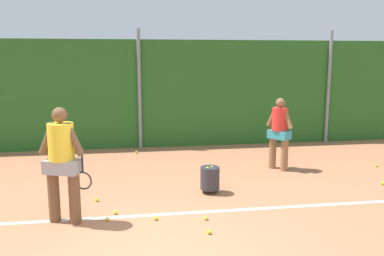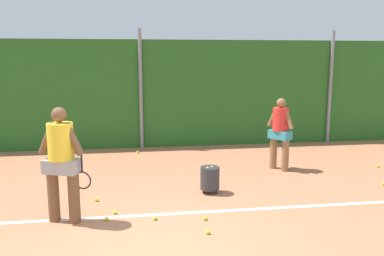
{
  "view_description": "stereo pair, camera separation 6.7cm",
  "coord_description": "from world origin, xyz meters",
  "px_view_note": "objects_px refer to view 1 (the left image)",
  "views": [
    {
      "loc": [
        -0.27,
        -4.84,
        2.51
      ],
      "look_at": [
        0.86,
        2.45,
        1.22
      ],
      "focal_mm": 37.6,
      "sensor_mm": 36.0,
      "label": 1
    },
    {
      "loc": [
        -0.2,
        -4.85,
        2.51
      ],
      "look_at": [
        0.86,
        2.45,
        1.22
      ],
      "focal_mm": 37.6,
      "sensor_mm": 36.0,
      "label": 2
    }
  ],
  "objects_px": {
    "ball_hopper": "(210,178)",
    "tennis_ball_4": "(115,212)",
    "tennis_ball_7": "(383,183)",
    "player_foreground_near": "(62,159)",
    "tennis_ball_0": "(97,200)",
    "tennis_ball_10": "(107,219)",
    "tennis_ball_9": "(209,232)",
    "tennis_ball_8": "(137,152)",
    "tennis_ball_5": "(377,165)",
    "tennis_ball_3": "(156,218)",
    "player_midcourt": "(279,130)",
    "tennis_ball_1": "(206,218)"
  },
  "relations": [
    {
      "from": "ball_hopper",
      "to": "tennis_ball_4",
      "type": "xyz_separation_m",
      "value": [
        -1.73,
        -0.8,
        -0.26
      ]
    },
    {
      "from": "ball_hopper",
      "to": "tennis_ball_7",
      "type": "height_order",
      "value": "ball_hopper"
    },
    {
      "from": "player_foreground_near",
      "to": "tennis_ball_0",
      "type": "relative_size",
      "value": 27.13
    },
    {
      "from": "tennis_ball_0",
      "to": "tennis_ball_10",
      "type": "relative_size",
      "value": 1.0
    },
    {
      "from": "player_foreground_near",
      "to": "tennis_ball_9",
      "type": "distance_m",
      "value": 2.45
    },
    {
      "from": "tennis_ball_8",
      "to": "tennis_ball_9",
      "type": "bearing_deg",
      "value": -79.72
    },
    {
      "from": "tennis_ball_8",
      "to": "tennis_ball_9",
      "type": "height_order",
      "value": "same"
    },
    {
      "from": "player_foreground_near",
      "to": "tennis_ball_5",
      "type": "xyz_separation_m",
      "value": [
        6.68,
        2.18,
        -0.97
      ]
    },
    {
      "from": "tennis_ball_0",
      "to": "tennis_ball_5",
      "type": "bearing_deg",
      "value": 12.08
    },
    {
      "from": "tennis_ball_4",
      "to": "tennis_ball_8",
      "type": "distance_m",
      "value": 4.22
    },
    {
      "from": "tennis_ball_3",
      "to": "tennis_ball_7",
      "type": "height_order",
      "value": "same"
    },
    {
      "from": "ball_hopper",
      "to": "tennis_ball_4",
      "type": "height_order",
      "value": "ball_hopper"
    },
    {
      "from": "player_foreground_near",
      "to": "tennis_ball_10",
      "type": "xyz_separation_m",
      "value": [
        0.64,
        -0.07,
        -0.97
      ]
    },
    {
      "from": "tennis_ball_9",
      "to": "ball_hopper",
      "type": "bearing_deg",
      "value": 78.29
    },
    {
      "from": "tennis_ball_9",
      "to": "tennis_ball_7",
      "type": "bearing_deg",
      "value": 23.65
    },
    {
      "from": "tennis_ball_10",
      "to": "tennis_ball_8",
      "type": "bearing_deg",
      "value": 83.12
    },
    {
      "from": "tennis_ball_5",
      "to": "tennis_ball_4",
      "type": "bearing_deg",
      "value": -161.47
    },
    {
      "from": "player_midcourt",
      "to": "tennis_ball_0",
      "type": "bearing_deg",
      "value": 75.53
    },
    {
      "from": "player_midcourt",
      "to": "ball_hopper",
      "type": "bearing_deg",
      "value": 90.59
    },
    {
      "from": "tennis_ball_5",
      "to": "tennis_ball_9",
      "type": "bearing_deg",
      "value": -147.15
    },
    {
      "from": "tennis_ball_1",
      "to": "tennis_ball_5",
      "type": "height_order",
      "value": "same"
    },
    {
      "from": "tennis_ball_7",
      "to": "tennis_ball_10",
      "type": "bearing_deg",
      "value": -169.41
    },
    {
      "from": "tennis_ball_8",
      "to": "tennis_ball_10",
      "type": "bearing_deg",
      "value": -96.88
    },
    {
      "from": "tennis_ball_0",
      "to": "tennis_ball_5",
      "type": "relative_size",
      "value": 1.0
    },
    {
      "from": "tennis_ball_1",
      "to": "tennis_ball_7",
      "type": "relative_size",
      "value": 1.0
    },
    {
      "from": "player_midcourt",
      "to": "tennis_ball_9",
      "type": "bearing_deg",
      "value": 109.04
    },
    {
      "from": "tennis_ball_5",
      "to": "tennis_ball_3",
      "type": "bearing_deg",
      "value": -156.29
    },
    {
      "from": "player_midcourt",
      "to": "tennis_ball_0",
      "type": "xyz_separation_m",
      "value": [
        -3.92,
        -1.5,
        -0.88
      ]
    },
    {
      "from": "player_foreground_near",
      "to": "tennis_ball_8",
      "type": "relative_size",
      "value": 27.13
    },
    {
      "from": "tennis_ball_1",
      "to": "tennis_ball_7",
      "type": "bearing_deg",
      "value": 17.3
    },
    {
      "from": "player_midcourt",
      "to": "tennis_ball_10",
      "type": "bearing_deg",
      "value": 87.7
    },
    {
      "from": "player_foreground_near",
      "to": "tennis_ball_8",
      "type": "bearing_deg",
      "value": 95.66
    },
    {
      "from": "tennis_ball_10",
      "to": "player_foreground_near",
      "type": "bearing_deg",
      "value": 173.54
    },
    {
      "from": "tennis_ball_4",
      "to": "tennis_ball_8",
      "type": "bearing_deg",
      "value": 84.21
    },
    {
      "from": "tennis_ball_10",
      "to": "tennis_ball_1",
      "type": "bearing_deg",
      "value": -7.16
    },
    {
      "from": "tennis_ball_0",
      "to": "tennis_ball_4",
      "type": "distance_m",
      "value": 0.73
    },
    {
      "from": "ball_hopper",
      "to": "tennis_ball_7",
      "type": "relative_size",
      "value": 7.78
    },
    {
      "from": "player_foreground_near",
      "to": "tennis_ball_0",
      "type": "distance_m",
      "value": 1.35
    },
    {
      "from": "tennis_ball_9",
      "to": "tennis_ball_4",
      "type": "bearing_deg",
      "value": 144.74
    },
    {
      "from": "player_foreground_near",
      "to": "tennis_ball_0",
      "type": "xyz_separation_m",
      "value": [
        0.41,
        0.84,
        -0.97
      ]
    },
    {
      "from": "tennis_ball_3",
      "to": "tennis_ball_7",
      "type": "xyz_separation_m",
      "value": [
        4.61,
        1.08,
        0.0
      ]
    },
    {
      "from": "tennis_ball_4",
      "to": "tennis_ball_5",
      "type": "relative_size",
      "value": 1.0
    },
    {
      "from": "tennis_ball_4",
      "to": "tennis_ball_9",
      "type": "height_order",
      "value": "same"
    },
    {
      "from": "player_midcourt",
      "to": "ball_hopper",
      "type": "height_order",
      "value": "player_midcourt"
    },
    {
      "from": "tennis_ball_8",
      "to": "tennis_ball_10",
      "type": "height_order",
      "value": "same"
    },
    {
      "from": "ball_hopper",
      "to": "tennis_ball_1",
      "type": "xyz_separation_m",
      "value": [
        -0.31,
        -1.26,
        -0.26
      ]
    },
    {
      "from": "tennis_ball_0",
      "to": "tennis_ball_8",
      "type": "bearing_deg",
      "value": 77.83
    },
    {
      "from": "tennis_ball_4",
      "to": "tennis_ball_9",
      "type": "xyz_separation_m",
      "value": [
        1.36,
        -0.96,
        0.0
      ]
    },
    {
      "from": "tennis_ball_1",
      "to": "tennis_ball_8",
      "type": "xyz_separation_m",
      "value": [
        -0.99,
        4.65,
        0.0
      ]
    },
    {
      "from": "tennis_ball_7",
      "to": "tennis_ball_5",
      "type": "bearing_deg",
      "value": 61.23
    }
  ]
}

